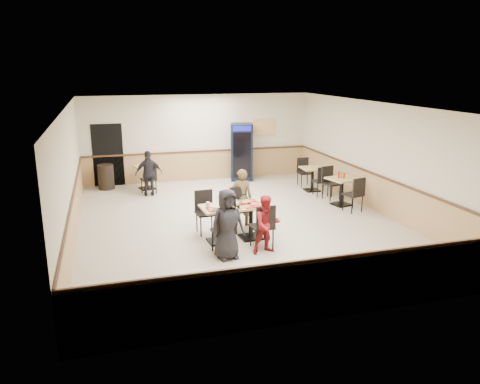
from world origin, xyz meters
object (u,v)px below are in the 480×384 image
object	(u,v)px
back_table	(147,174)
pepsi_cooler	(242,152)
main_table	(235,217)
diner_woman_right	(267,224)
side_table_far	(312,175)
side_table_near	(342,187)
diner_man_opposite	(242,197)
lone_diner	(149,173)
trash_bin	(106,177)
diner_woman_left	(227,224)

from	to	relation	value
back_table	pepsi_cooler	bearing A→B (deg)	6.63
main_table	back_table	bearing A→B (deg)	102.19
diner_woman_right	pepsi_cooler	bearing A→B (deg)	71.41
side_table_far	back_table	bearing A→B (deg)	161.10
side_table_near	diner_man_opposite	bearing A→B (deg)	-164.71
diner_woman_right	side_table_near	xyz separation A→B (m)	(3.30, 2.81, -0.10)
lone_diner	side_table_far	size ratio (longest dim) A/B	1.85
lone_diner	back_table	size ratio (longest dim) A/B	1.62
back_table	diner_woman_right	bearing A→B (deg)	-72.70
diner_man_opposite	side_table_far	size ratio (longest dim) A/B	1.90
back_table	pepsi_cooler	world-z (taller)	pepsi_cooler
back_table	trash_bin	xyz separation A→B (m)	(-1.29, 0.35, -0.11)
main_table	lone_diner	size ratio (longest dim) A/B	1.13
side_table_far	pepsi_cooler	xyz separation A→B (m)	(-1.76, 2.15, 0.49)
diner_woman_right	side_table_far	size ratio (longest dim) A/B	1.67
diner_man_opposite	side_table_near	distance (m)	3.43
diner_woman_left	diner_woman_right	distance (m)	0.90
diner_woman_right	back_table	world-z (taller)	diner_woman_right
pepsi_cooler	back_table	bearing A→B (deg)	-159.03
diner_woman_left	side_table_far	distance (m)	6.15
diner_woman_right	side_table_near	size ratio (longest dim) A/B	1.42
main_table	diner_woman_left	xyz separation A→B (m)	(-0.44, -0.98, 0.19)
diner_woman_right	pepsi_cooler	world-z (taller)	pepsi_cooler
pepsi_cooler	diner_man_opposite	bearing A→B (deg)	-92.16
side_table_far	trash_bin	size ratio (longest dim) A/B	0.94
diner_man_opposite	trash_bin	xyz separation A→B (m)	(-3.25, 4.75, -0.32)
diner_man_opposite	trash_bin	world-z (taller)	diner_man_opposite
main_table	trash_bin	distance (m)	6.38
main_table	side_table_near	xyz separation A→B (m)	(3.75, 1.88, -0.02)
diner_man_opposite	back_table	xyz separation A→B (m)	(-1.96, 4.40, -0.22)
side_table_near	main_table	bearing A→B (deg)	-153.33
lone_diner	back_table	world-z (taller)	lone_diner
side_table_far	back_table	size ratio (longest dim) A/B	0.88
side_table_far	main_table	bearing A→B (deg)	-134.99
main_table	side_table_near	distance (m)	4.19
lone_diner	back_table	bearing A→B (deg)	-89.78
side_table_near	side_table_far	size ratio (longest dim) A/B	1.17
diner_woman_right	back_table	size ratio (longest dim) A/B	1.46
diner_man_opposite	side_table_far	distance (m)	4.14
side_table_near	diner_woman_left	bearing A→B (deg)	-145.68
diner_woman_left	diner_man_opposite	distance (m)	2.15
lone_diner	back_table	distance (m)	0.90
lone_diner	pepsi_cooler	size ratio (longest dim) A/B	0.71
side_table_far	diner_man_opposite	bearing A→B (deg)	-140.25
diner_woman_left	side_table_far	xyz separation A→B (m)	(4.07, 4.60, -0.24)
back_table	main_table	bearing A→B (deg)	-74.28
pepsi_cooler	trash_bin	xyz separation A→B (m)	(-4.67, -0.04, -0.59)
diner_man_opposite	trash_bin	distance (m)	5.77
trash_bin	diner_woman_right	bearing A→B (deg)	-63.94
lone_diner	side_table_near	world-z (taller)	lone_diner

